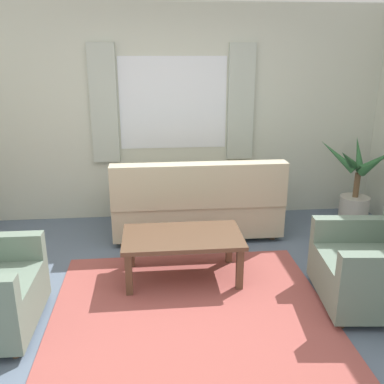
{
  "coord_description": "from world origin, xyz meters",
  "views": [
    {
      "loc": [
        -0.29,
        -3.06,
        2.05
      ],
      "look_at": [
        0.08,
        0.7,
        0.8
      ],
      "focal_mm": 39.94,
      "sensor_mm": 36.0,
      "label": 1
    }
  ],
  "objects_px": {
    "armchair_right": "(378,266)",
    "potted_plant": "(355,190)",
    "couch": "(197,204)",
    "coffee_table": "(183,241)"
  },
  "relations": [
    {
      "from": "couch",
      "to": "potted_plant",
      "type": "height_order",
      "value": "potted_plant"
    },
    {
      "from": "coffee_table",
      "to": "armchair_right",
      "type": "bearing_deg",
      "value": -20.35
    },
    {
      "from": "armchair_right",
      "to": "potted_plant",
      "type": "height_order",
      "value": "potted_plant"
    },
    {
      "from": "potted_plant",
      "to": "coffee_table",
      "type": "bearing_deg",
      "value": -152.69
    },
    {
      "from": "couch",
      "to": "armchair_right",
      "type": "height_order",
      "value": "couch"
    },
    {
      "from": "couch",
      "to": "potted_plant",
      "type": "relative_size",
      "value": 1.76
    },
    {
      "from": "couch",
      "to": "coffee_table",
      "type": "relative_size",
      "value": 1.73
    },
    {
      "from": "armchair_right",
      "to": "couch",
      "type": "bearing_deg",
      "value": -134.28
    },
    {
      "from": "armchair_right",
      "to": "potted_plant",
      "type": "xyz_separation_m",
      "value": [
        0.62,
        1.73,
        0.08
      ]
    },
    {
      "from": "potted_plant",
      "to": "couch",
      "type": "bearing_deg",
      "value": -176.07
    }
  ]
}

